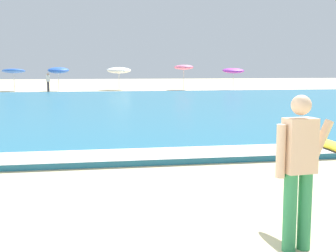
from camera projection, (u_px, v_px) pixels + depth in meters
ground_plane at (131, 251)px, 5.00m from camera, size 160.00×160.00×0.00m
sea at (96, 107)px, 22.85m from camera, size 120.00×28.00×0.14m
surf_foam at (109, 155)px, 9.76m from camera, size 120.00×1.36×0.01m
surfer_with_board at (316, 159)px, 4.96m from camera, size 1.03×2.40×1.73m
beach_umbrella_1 at (14, 71)px, 39.58m from camera, size 2.00×2.03×2.04m
beach_umbrella_2 at (58, 70)px, 39.22m from camera, size 1.81×1.85×2.16m
beach_umbrella_3 at (119, 70)px, 41.91m from camera, size 2.25×2.27×2.15m
beach_umbrella_4 at (184, 67)px, 42.15m from camera, size 1.83×1.83×2.32m
beach_umbrella_5 at (233, 71)px, 41.69m from camera, size 2.02×2.05×2.08m
beachgoer_near_row_left at (48, 82)px, 39.09m from camera, size 0.32×0.20×1.58m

